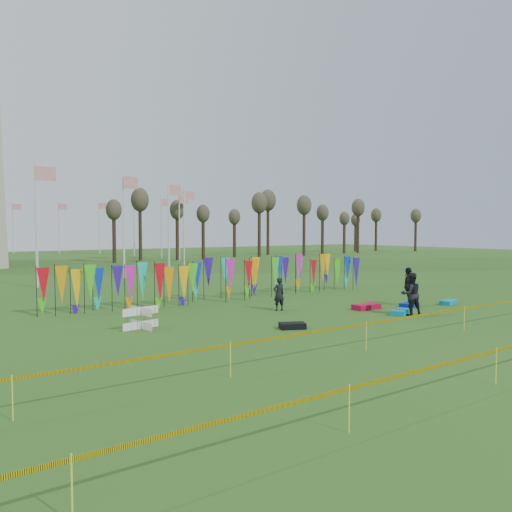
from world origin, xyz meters
TOP-DOWN VIEW (x-y plane):
  - ground at (0.00, 0.00)m, footprint 160.00×160.00m
  - banner_row at (0.28, 9.09)m, footprint 18.64×0.64m
  - caution_tape_near at (-0.22, -2.62)m, footprint 26.00×0.02m
  - tree_line at (32.00, 44.00)m, footprint 53.92×1.92m
  - box_kite at (-6.48, 4.43)m, footprint 0.76×0.76m
  - person_left at (0.35, 4.90)m, footprint 0.59×0.46m
  - person_mid at (4.19, 0.57)m, footprint 1.05×0.86m
  - person_right at (6.44, 2.48)m, footprint 1.26×1.11m
  - kite_bag_turquoise at (4.01, 0.97)m, footprint 1.30×1.01m
  - kite_bag_blue at (6.08, 2.13)m, footprint 1.07×0.67m
  - kite_bag_red at (3.90, 2.85)m, footprint 1.37×0.63m
  - kite_bag_black at (-1.80, 1.29)m, footprint 1.10×0.91m
  - kite_bag_teal at (8.43, 1.60)m, footprint 1.20×0.79m

SIDE VIEW (x-z plane):
  - ground at x=0.00m, z-range 0.00..0.00m
  - kite_bag_blue at x=6.08m, z-range 0.00..0.21m
  - kite_bag_teal at x=8.43m, z-range 0.00..0.21m
  - kite_bag_black at x=-1.80m, z-range 0.00..0.22m
  - kite_bag_turquoise at x=4.01m, z-range 0.00..0.23m
  - kite_bag_red at x=3.90m, z-range 0.00..0.25m
  - box_kite at x=-6.48m, z-range 0.00..0.84m
  - person_left at x=0.35m, z-range 0.00..1.52m
  - caution_tape_near at x=-0.22m, z-range 0.33..1.23m
  - person_mid at x=4.19m, z-range 0.00..1.86m
  - person_right at x=6.44m, z-range 0.00..1.88m
  - banner_row at x=0.28m, z-range 0.19..2.32m
  - tree_line at x=32.00m, z-range 2.25..10.09m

